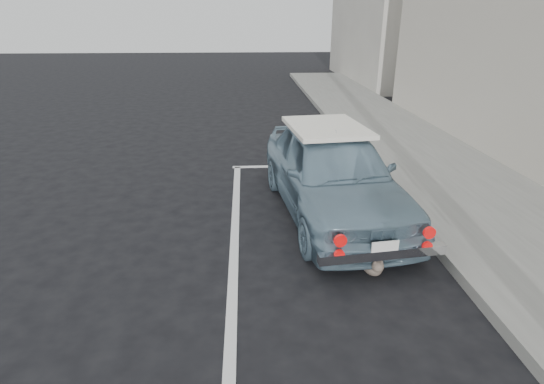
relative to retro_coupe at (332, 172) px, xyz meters
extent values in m
cube|color=silver|center=(-0.14, 2.36, -0.70)|extent=(3.00, 0.12, 0.01)
cube|color=silver|center=(-1.54, -1.14, -0.70)|extent=(0.12, 7.00, 0.01)
imported|color=#6C8A9C|center=(0.00, 0.00, -0.01)|extent=(2.11, 4.26, 1.40)
cube|color=white|center=(-0.05, 0.41, 0.62)|extent=(1.32, 1.68, 0.07)
cube|color=silver|center=(0.23, -1.99, -0.33)|extent=(1.57, 0.30, 0.12)
cube|color=white|center=(0.23, -2.03, -0.23)|extent=(0.33, 0.06, 0.17)
cylinder|color=red|center=(-0.31, -2.08, -0.09)|extent=(0.15, 0.06, 0.15)
cylinder|color=red|center=(0.77, -1.95, -0.09)|extent=(0.15, 0.06, 0.15)
cylinder|color=red|center=(-0.31, -2.08, -0.27)|extent=(0.12, 0.05, 0.12)
cylinder|color=red|center=(0.77, -1.95, -0.27)|extent=(0.12, 0.05, 0.12)
ellipsoid|color=#6A5F51|center=(0.18, -1.80, -0.58)|extent=(0.28, 0.40, 0.23)
sphere|color=#6A5F51|center=(0.19, -1.97, -0.50)|extent=(0.15, 0.15, 0.15)
cone|color=#6A5F51|center=(0.15, -1.98, -0.43)|extent=(0.05, 0.05, 0.06)
cone|color=#6A5F51|center=(0.23, -1.97, -0.43)|extent=(0.05, 0.05, 0.06)
cylinder|color=#6A5F51|center=(0.22, -1.60, -0.66)|extent=(0.15, 0.24, 0.03)
camera|label=1|loc=(-1.34, -6.23, 2.23)|focal=28.00mm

